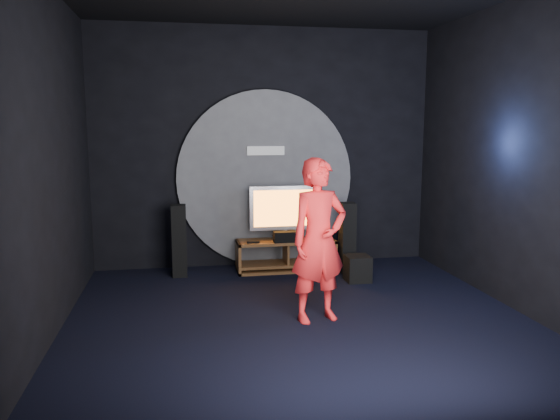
% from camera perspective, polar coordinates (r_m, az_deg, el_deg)
% --- Properties ---
extents(floor, '(5.00, 5.00, 0.00)m').
position_cam_1_polar(floor, '(6.03, 2.09, -11.45)').
color(floor, black).
rests_on(floor, ground).
extents(back_wall, '(5.00, 0.04, 3.50)m').
position_cam_1_polar(back_wall, '(8.12, -1.62, 6.46)').
color(back_wall, black).
rests_on(back_wall, ground).
extents(front_wall, '(5.00, 0.04, 3.50)m').
position_cam_1_polar(front_wall, '(3.27, 11.64, 2.63)').
color(front_wall, black).
rests_on(front_wall, ground).
extents(left_wall, '(0.04, 5.00, 3.50)m').
position_cam_1_polar(left_wall, '(5.68, -23.38, 4.68)').
color(left_wall, black).
rests_on(left_wall, ground).
extents(right_wall, '(0.04, 5.00, 3.50)m').
position_cam_1_polar(right_wall, '(6.66, 23.79, 5.18)').
color(right_wall, black).
rests_on(right_wall, ground).
extents(wall_disc_panel, '(2.60, 0.11, 2.60)m').
position_cam_1_polar(wall_disc_panel, '(8.09, -1.55, 3.27)').
color(wall_disc_panel, '#515156').
rests_on(wall_disc_panel, ground).
extents(media_console, '(1.42, 0.45, 0.45)m').
position_cam_1_polar(media_console, '(7.94, 0.67, -4.95)').
color(media_console, brown).
rests_on(media_console, ground).
extents(tv, '(1.03, 0.22, 0.78)m').
position_cam_1_polar(tv, '(7.87, 0.54, -0.02)').
color(tv, '#ACABB3').
rests_on(tv, media_console).
extents(center_speaker, '(0.40, 0.15, 0.15)m').
position_cam_1_polar(center_speaker, '(7.74, 0.81, -2.81)').
color(center_speaker, black).
rests_on(center_speaker, media_console).
extents(remote, '(0.18, 0.05, 0.02)m').
position_cam_1_polar(remote, '(7.69, -2.83, -3.38)').
color(remote, black).
rests_on(remote, media_console).
extents(tower_speaker_left, '(0.20, 0.22, 1.01)m').
position_cam_1_polar(tower_speaker_left, '(7.70, -10.49, -3.18)').
color(tower_speaker_left, black).
rests_on(tower_speaker_left, ground).
extents(tower_speaker_right, '(0.20, 0.22, 1.01)m').
position_cam_1_polar(tower_speaker_right, '(7.84, 7.05, -2.89)').
color(tower_speaker_right, black).
rests_on(tower_speaker_right, ground).
extents(subwoofer, '(0.32, 0.32, 0.35)m').
position_cam_1_polar(subwoofer, '(7.48, 8.10, -6.05)').
color(subwoofer, black).
rests_on(subwoofer, ground).
extents(player, '(0.72, 0.56, 1.76)m').
position_cam_1_polar(player, '(5.82, 4.08, -3.20)').
color(player, red).
rests_on(player, ground).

